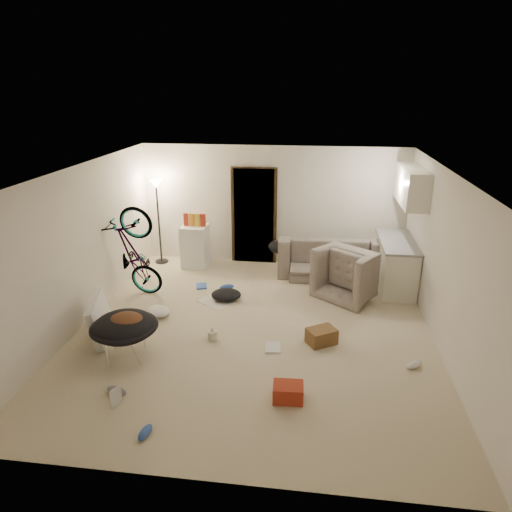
# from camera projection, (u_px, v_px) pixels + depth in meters

# --- Properties ---
(floor) EXTENTS (5.50, 6.00, 0.02)m
(floor) POSITION_uv_depth(u_px,v_px,m) (254.00, 330.00, 7.24)
(floor) COLOR beige
(floor) RESTS_ON ground
(ceiling) EXTENTS (5.50, 6.00, 0.02)m
(ceiling) POSITION_uv_depth(u_px,v_px,m) (254.00, 171.00, 6.35)
(ceiling) COLOR white
(ceiling) RESTS_ON wall_back
(wall_back) EXTENTS (5.50, 0.02, 2.50)m
(wall_back) POSITION_uv_depth(u_px,v_px,m) (273.00, 206.00, 9.59)
(wall_back) COLOR white
(wall_back) RESTS_ON floor
(wall_front) EXTENTS (5.50, 0.02, 2.50)m
(wall_front) POSITION_uv_depth(u_px,v_px,m) (209.00, 375.00, 4.00)
(wall_front) COLOR white
(wall_front) RESTS_ON floor
(wall_left) EXTENTS (0.02, 6.00, 2.50)m
(wall_left) POSITION_uv_depth(u_px,v_px,m) (80.00, 248.00, 7.13)
(wall_left) COLOR white
(wall_left) RESTS_ON floor
(wall_right) EXTENTS (0.02, 6.00, 2.50)m
(wall_right) POSITION_uv_depth(u_px,v_px,m) (447.00, 264.00, 6.46)
(wall_right) COLOR white
(wall_right) RESTS_ON floor
(doorway) EXTENTS (0.85, 0.10, 2.04)m
(doorway) POSITION_uv_depth(u_px,v_px,m) (254.00, 216.00, 9.68)
(doorway) COLOR black
(doorway) RESTS_ON floor
(door_trim) EXTENTS (0.97, 0.04, 2.10)m
(door_trim) POSITION_uv_depth(u_px,v_px,m) (254.00, 217.00, 9.65)
(door_trim) COLOR #302110
(door_trim) RESTS_ON floor
(floor_lamp) EXTENTS (0.28, 0.28, 1.81)m
(floor_lamp) POSITION_uv_depth(u_px,v_px,m) (157.00, 204.00, 9.52)
(floor_lamp) COLOR black
(floor_lamp) RESTS_ON floor
(kitchen_counter) EXTENTS (0.60, 1.50, 0.88)m
(kitchen_counter) POSITION_uv_depth(u_px,v_px,m) (395.00, 265.00, 8.64)
(kitchen_counter) COLOR #ECE9CE
(kitchen_counter) RESTS_ON floor
(counter_top) EXTENTS (0.64, 1.54, 0.04)m
(counter_top) POSITION_uv_depth(u_px,v_px,m) (398.00, 242.00, 8.48)
(counter_top) COLOR gray
(counter_top) RESTS_ON kitchen_counter
(kitchen_uppers) EXTENTS (0.38, 1.40, 0.65)m
(kitchen_uppers) POSITION_uv_depth(u_px,v_px,m) (412.00, 186.00, 8.10)
(kitchen_uppers) COLOR #ECE9CE
(kitchen_uppers) RESTS_ON wall_right
(sofa) EXTENTS (2.07, 0.88, 0.59)m
(sofa) POSITION_uv_depth(u_px,v_px,m) (328.00, 260.00, 9.26)
(sofa) COLOR #353C36
(sofa) RESTS_ON floor
(armchair) EXTENTS (1.39, 1.36, 0.68)m
(armchair) POSITION_uv_depth(u_px,v_px,m) (355.00, 276.00, 8.37)
(armchair) COLOR #353C36
(armchair) RESTS_ON floor
(bicycle) EXTENTS (1.82, 0.93, 1.01)m
(bicycle) POSITION_uv_depth(u_px,v_px,m) (136.00, 272.00, 8.24)
(bicycle) COLOR black
(bicycle) RESTS_ON floor
(book_asset) EXTENTS (0.29, 0.26, 0.02)m
(book_asset) POSITION_uv_depth(u_px,v_px,m) (111.00, 408.00, 5.45)
(book_asset) COLOR #9B2B17
(book_asset) RESTS_ON floor
(mini_fridge) EXTENTS (0.54, 0.54, 0.89)m
(mini_fridge) POSITION_uv_depth(u_px,v_px,m) (195.00, 246.00, 9.64)
(mini_fridge) COLOR white
(mini_fridge) RESTS_ON floor
(snack_box_0) EXTENTS (0.11, 0.09, 0.30)m
(snack_box_0) POSITION_uv_depth(u_px,v_px,m) (186.00, 220.00, 9.46)
(snack_box_0) COLOR #9B2B17
(snack_box_0) RESTS_ON mini_fridge
(snack_box_1) EXTENTS (0.10, 0.07, 0.30)m
(snack_box_1) POSITION_uv_depth(u_px,v_px,m) (192.00, 221.00, 9.45)
(snack_box_1) COLOR orange
(snack_box_1) RESTS_ON mini_fridge
(snack_box_2) EXTENTS (0.10, 0.07, 0.30)m
(snack_box_2) POSITION_uv_depth(u_px,v_px,m) (197.00, 221.00, 9.43)
(snack_box_2) COLOR gold
(snack_box_2) RESTS_ON mini_fridge
(snack_box_3) EXTENTS (0.10, 0.07, 0.30)m
(snack_box_3) POSITION_uv_depth(u_px,v_px,m) (203.00, 221.00, 9.42)
(snack_box_3) COLOR #9B2B17
(snack_box_3) RESTS_ON mini_fridge
(saucer_chair) EXTENTS (0.94, 0.94, 0.67)m
(saucer_chair) POSITION_uv_depth(u_px,v_px,m) (125.00, 332.00, 6.37)
(saucer_chair) COLOR silver
(saucer_chair) RESTS_ON floor
(hoodie) EXTENTS (0.55, 0.48, 0.22)m
(hoodie) POSITION_uv_depth(u_px,v_px,m) (126.00, 321.00, 6.26)
(hoodie) COLOR brown
(hoodie) RESTS_ON saucer_chair
(sofa_drape) EXTENTS (0.64, 0.57, 0.28)m
(sofa_drape) POSITION_uv_depth(u_px,v_px,m) (282.00, 247.00, 9.29)
(sofa_drape) COLOR black
(sofa_drape) RESTS_ON sofa
(tv_box) EXTENTS (0.48, 0.96, 0.63)m
(tv_box) POSITION_uv_depth(u_px,v_px,m) (100.00, 319.00, 6.91)
(tv_box) COLOR silver
(tv_box) RESTS_ON floor
(drink_case_a) EXTENTS (0.51, 0.47, 0.24)m
(drink_case_a) POSITION_uv_depth(u_px,v_px,m) (321.00, 336.00, 6.81)
(drink_case_a) COLOR brown
(drink_case_a) RESTS_ON floor
(drink_case_b) EXTENTS (0.38, 0.29, 0.21)m
(drink_case_b) POSITION_uv_depth(u_px,v_px,m) (288.00, 392.00, 5.58)
(drink_case_b) COLOR #9B2B17
(drink_case_b) RESTS_ON floor
(juicer) EXTENTS (0.15, 0.15, 0.21)m
(juicer) POSITION_uv_depth(u_px,v_px,m) (212.00, 335.00, 6.91)
(juicer) COLOR beige
(juicer) RESTS_ON floor
(newspaper) EXTENTS (0.71, 0.68, 0.01)m
(newspaper) POSITION_uv_depth(u_px,v_px,m) (216.00, 302.00, 8.15)
(newspaper) COLOR silver
(newspaper) RESTS_ON floor
(book_blue) EXTENTS (0.26, 0.31, 0.03)m
(book_blue) POSITION_uv_depth(u_px,v_px,m) (202.00, 286.00, 8.76)
(book_blue) COLOR #2F50AA
(book_blue) RESTS_ON floor
(book_white) EXTENTS (0.26, 0.32, 0.03)m
(book_white) POSITION_uv_depth(u_px,v_px,m) (273.00, 348.00, 6.70)
(book_white) COLOR silver
(book_white) RESTS_ON floor
(shoe_0) EXTENTS (0.30, 0.23, 0.10)m
(shoe_0) POSITION_uv_depth(u_px,v_px,m) (227.00, 287.00, 8.62)
(shoe_0) COLOR #2F50AA
(shoe_0) RESTS_ON floor
(shoe_2) EXTENTS (0.15, 0.27, 0.09)m
(shoe_2) POSITION_uv_depth(u_px,v_px,m) (145.00, 432.00, 5.02)
(shoe_2) COLOR #2F50AA
(shoe_2) RESTS_ON floor
(shoe_3) EXTENTS (0.31, 0.20, 0.11)m
(shoe_3) POSITION_uv_depth(u_px,v_px,m) (117.00, 391.00, 5.69)
(shoe_3) COLOR slate
(shoe_3) RESTS_ON floor
(shoe_4) EXTENTS (0.28, 0.25, 0.10)m
(shoe_4) POSITION_uv_depth(u_px,v_px,m) (414.00, 365.00, 6.22)
(shoe_4) COLOR white
(shoe_4) RESTS_ON floor
(clothes_lump_a) EXTENTS (0.57, 0.49, 0.17)m
(clothes_lump_a) POSITION_uv_depth(u_px,v_px,m) (226.00, 295.00, 8.22)
(clothes_lump_a) COLOR black
(clothes_lump_a) RESTS_ON floor
(clothes_lump_b) EXTENTS (0.56, 0.53, 0.13)m
(clothes_lump_b) POSITION_uv_depth(u_px,v_px,m) (311.00, 268.00, 9.48)
(clothes_lump_b) COLOR black
(clothes_lump_b) RESTS_ON floor
(clothes_lump_c) EXTENTS (0.57, 0.58, 0.14)m
(clothes_lump_c) POSITION_uv_depth(u_px,v_px,m) (158.00, 311.00, 7.66)
(clothes_lump_c) COLOR silver
(clothes_lump_c) RESTS_ON floor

